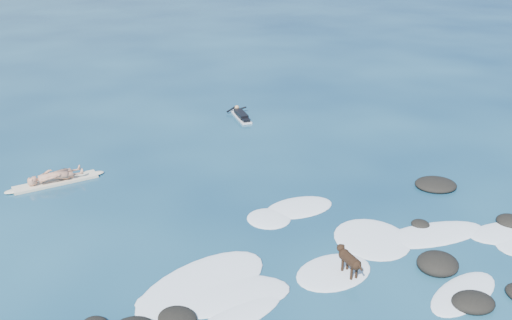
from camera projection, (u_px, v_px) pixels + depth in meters
ground at (309, 243)px, 15.73m from camera, size 160.00×160.00×0.00m
breaking_foam at (330, 286)px, 13.90m from camera, size 16.06×8.04×0.12m
standing_surfer_rig at (53, 163)px, 19.02m from camera, size 3.31×0.66×1.88m
paddling_surfer_rig at (241, 115)px, 25.65m from camera, size 1.12×2.18×0.38m
dog at (349, 259)px, 14.16m from camera, size 0.36×1.13×0.72m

